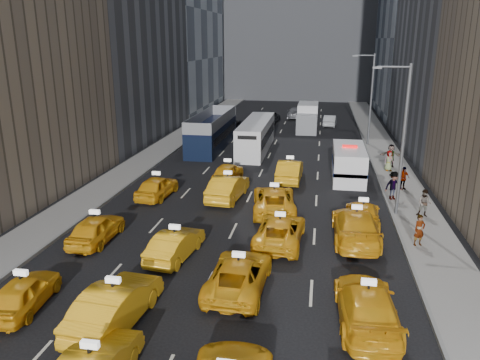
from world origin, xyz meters
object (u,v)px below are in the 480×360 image
(nypd_van, at_px, (349,164))
(pedestrian_0, at_px, (419,230))
(double_decker, at_px, (212,131))
(box_truck, at_px, (308,118))
(city_bus, at_px, (256,136))

(nypd_van, distance_m, pedestrian_0, 12.50)
(double_decker, relative_size, pedestrian_0, 7.02)
(double_decker, bearing_deg, nypd_van, -36.64)
(nypd_van, height_order, pedestrian_0, nypd_van)
(box_truck, bearing_deg, city_bus, -111.67)
(city_bus, relative_size, pedestrian_0, 6.84)
(double_decker, xyz_separation_m, city_bus, (4.45, -0.56, -0.24))
(box_truck, bearing_deg, double_decker, -129.72)
(nypd_van, xyz_separation_m, pedestrian_0, (2.97, -12.14, -0.21))
(nypd_van, distance_m, city_bus, 11.70)
(nypd_van, bearing_deg, pedestrian_0, -77.28)
(city_bus, distance_m, pedestrian_0, 23.30)
(city_bus, bearing_deg, nypd_van, -39.91)
(double_decker, bearing_deg, pedestrian_0, -55.10)
(double_decker, relative_size, city_bus, 1.03)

